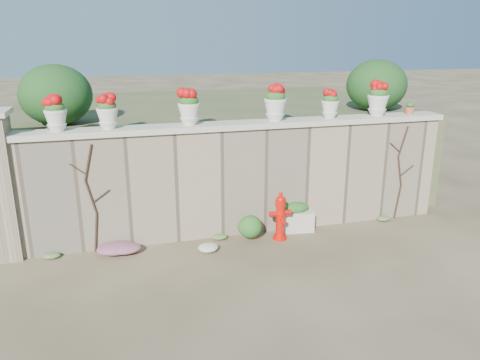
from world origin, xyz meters
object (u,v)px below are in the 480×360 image
object	(u,v)px
fire_hydrant	(280,216)
terracotta_pot	(410,109)
urn_pot_0	(56,114)
planter_box	(295,217)

from	to	relation	value
fire_hydrant	terracotta_pot	world-z (taller)	terracotta_pot
fire_hydrant	urn_pot_0	size ratio (longest dim) A/B	1.61
urn_pot_0	terracotta_pot	bearing A→B (deg)	-0.00
urn_pot_0	terracotta_pot	distance (m)	6.57
fire_hydrant	terracotta_pot	xyz separation A→B (m)	(2.89, 0.57, 1.75)
planter_box	urn_pot_0	bearing A→B (deg)	-175.47
urn_pot_0	planter_box	bearing A→B (deg)	-3.48
fire_hydrant	urn_pot_0	bearing A→B (deg)	169.83
fire_hydrant	planter_box	world-z (taller)	fire_hydrant
planter_box	terracotta_pot	bearing A→B (deg)	13.82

